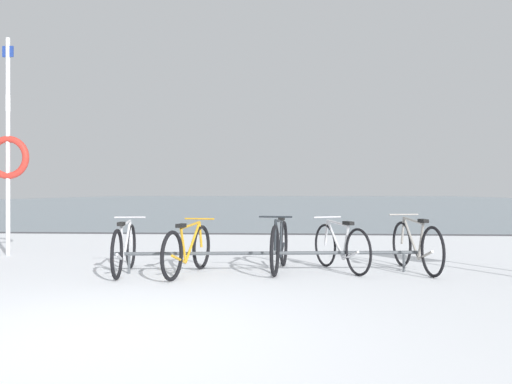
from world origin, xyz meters
name	(u,v)px	position (x,y,z in m)	size (l,w,h in m)	color
ground	(276,202)	(0.00, 53.90, -0.04)	(80.00, 132.00, 0.08)	white
bike_rack	(268,254)	(1.26, 3.34, 0.27)	(4.36, 0.52, 0.31)	#4C5156
bicycle_0	(124,248)	(-0.77, 3.14, 0.36)	(0.46, 1.70, 0.79)	black
bicycle_1	(188,250)	(0.15, 3.10, 0.35)	(0.51, 1.70, 0.77)	black
bicycle_2	(280,246)	(1.42, 3.50, 0.37)	(0.46, 1.71, 0.82)	black
bicycle_3	(341,247)	(2.31, 3.57, 0.36)	(0.73, 1.49, 0.78)	black
bicycle_4	(416,246)	(3.41, 3.61, 0.37)	(0.49, 1.73, 0.82)	black
rescue_post	(8,152)	(-3.55, 5.04, 1.87)	(0.79, 0.12, 3.96)	silver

